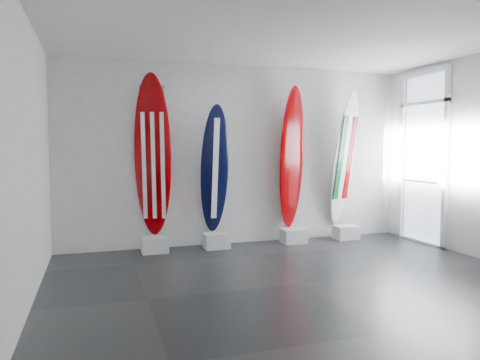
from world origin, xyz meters
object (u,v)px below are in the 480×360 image
object	(u,v)px
surfboard_usa	(153,156)
surfboard_swiss	(292,158)
surfboard_italy	(344,158)
surfboard_navy	(215,169)

from	to	relation	value
surfboard_usa	surfboard_swiss	xyz separation A→B (m)	(2.35, 0.00, -0.04)
surfboard_usa	surfboard_swiss	world-z (taller)	surfboard_usa
surfboard_swiss	surfboard_italy	bearing A→B (deg)	-20.46
surfboard_italy	surfboard_usa	bearing A→B (deg)	158.55
surfboard_navy	surfboard_usa	bearing A→B (deg)	176.13
surfboard_navy	surfboard_italy	xyz separation A→B (m)	(2.38, 0.00, 0.16)
surfboard_usa	surfboard_italy	size ratio (longest dim) A/B	1.05
surfboard_usa	surfboard_navy	distance (m)	1.01
surfboard_swiss	surfboard_italy	xyz separation A→B (m)	(1.02, 0.00, -0.02)
surfboard_swiss	surfboard_italy	distance (m)	1.02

